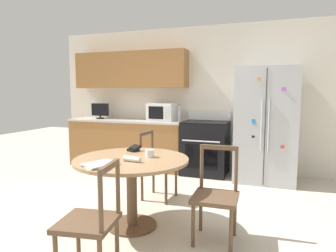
# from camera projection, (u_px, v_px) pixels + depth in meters

# --- Properties ---
(ground_plane) EXTENTS (14.00, 14.00, 0.00)m
(ground_plane) POSITION_uv_depth(u_px,v_px,m) (120.00, 222.00, 3.29)
(ground_plane) COLOR beige
(back_wall) EXTENTS (5.20, 0.44, 2.60)m
(back_wall) POSITION_uv_depth(u_px,v_px,m) (171.00, 91.00, 5.64)
(back_wall) COLOR silver
(back_wall) RESTS_ON ground_plane
(kitchen_counter) EXTENTS (2.27, 0.64, 0.90)m
(kitchen_counter) POSITION_uv_depth(u_px,v_px,m) (128.00, 143.00, 5.74)
(kitchen_counter) COLOR #936033
(kitchen_counter) RESTS_ON ground_plane
(refrigerator) EXTENTS (0.93, 0.79, 1.81)m
(refrigerator) POSITION_uv_depth(u_px,v_px,m) (266.00, 125.00, 4.76)
(refrigerator) COLOR #B2B5BA
(refrigerator) RESTS_ON ground_plane
(oven_range) EXTENTS (0.76, 0.68, 1.08)m
(oven_range) POSITION_uv_depth(u_px,v_px,m) (205.00, 147.00, 5.20)
(oven_range) COLOR black
(oven_range) RESTS_ON ground_plane
(microwave) EXTENTS (0.48, 0.35, 0.32)m
(microwave) POSITION_uv_depth(u_px,v_px,m) (162.00, 112.00, 5.44)
(microwave) COLOR white
(microwave) RESTS_ON kitchen_counter
(countertop_tv) EXTENTS (0.36, 0.16, 0.30)m
(countertop_tv) POSITION_uv_depth(u_px,v_px,m) (100.00, 110.00, 5.87)
(countertop_tv) COLOR black
(countertop_tv) RESTS_ON kitchen_counter
(counter_bottle) EXTENTS (0.06, 0.06, 0.30)m
(counter_bottle) POSITION_uv_depth(u_px,v_px,m) (179.00, 115.00, 5.42)
(counter_bottle) COLOR silver
(counter_bottle) RESTS_ON kitchen_counter
(dining_table) EXTENTS (1.20, 1.20, 0.74)m
(dining_table) POSITION_uv_depth(u_px,v_px,m) (132.00, 172.00, 3.13)
(dining_table) COLOR #997551
(dining_table) RESTS_ON ground_plane
(dining_chair_right) EXTENTS (0.43, 0.43, 0.90)m
(dining_chair_right) POSITION_uv_depth(u_px,v_px,m) (216.00, 196.00, 2.87)
(dining_chair_right) COLOR brown
(dining_chair_right) RESTS_ON ground_plane
(dining_chair_far) EXTENTS (0.44, 0.44, 0.90)m
(dining_chair_far) POSITION_uv_depth(u_px,v_px,m) (157.00, 166.00, 4.00)
(dining_chair_far) COLOR brown
(dining_chair_far) RESTS_ON ground_plane
(dining_chair_near) EXTENTS (0.48, 0.48, 0.90)m
(dining_chair_near) POSITION_uv_depth(u_px,v_px,m) (91.00, 222.00, 2.30)
(dining_chair_near) COLOR brown
(dining_chair_near) RESTS_ON ground_plane
(candle_glass) EXTENTS (0.09, 0.09, 0.08)m
(candle_glass) POSITION_uv_depth(u_px,v_px,m) (150.00, 154.00, 3.16)
(candle_glass) COLOR silver
(candle_glass) RESTS_ON dining_table
(folded_napkin) EXTENTS (0.19, 0.07, 0.05)m
(folded_napkin) POSITION_uv_depth(u_px,v_px,m) (132.00, 159.00, 2.96)
(folded_napkin) COLOR silver
(folded_napkin) RESTS_ON dining_table
(wallet) EXTENTS (0.16, 0.16, 0.07)m
(wallet) POSITION_uv_depth(u_px,v_px,m) (134.00, 149.00, 3.48)
(wallet) COLOR black
(wallet) RESTS_ON dining_table
(mail_stack) EXTENTS (0.35, 0.37, 0.02)m
(mail_stack) POSITION_uv_depth(u_px,v_px,m) (100.00, 164.00, 2.80)
(mail_stack) COLOR white
(mail_stack) RESTS_ON dining_table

